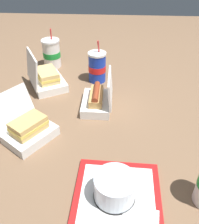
{
  "coord_description": "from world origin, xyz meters",
  "views": [
    {
      "loc": [
        -0.79,
        -0.1,
        0.66
      ],
      "look_at": [
        0.02,
        -0.05,
        0.05
      ],
      "focal_mm": 40.0,
      "sensor_mm": 36.0,
      "label": 1
    }
  ],
  "objects_px": {
    "food_tray": "(116,212)",
    "soda_cup_right": "(52,53)",
    "cake_container": "(115,188)",
    "clamshell_sandwich_corner": "(46,79)",
    "clamshell_hotdog_left": "(98,99)",
    "soda_cup_front": "(97,67)",
    "clamshell_sandwich_center": "(28,129)"
  },
  "relations": [
    {
      "from": "clamshell_hotdog_left",
      "to": "food_tray",
      "type": "bearing_deg",
      "value": -170.53
    },
    {
      "from": "clamshell_hotdog_left",
      "to": "soda_cup_right",
      "type": "height_order",
      "value": "soda_cup_right"
    },
    {
      "from": "food_tray",
      "to": "clamshell_hotdog_left",
      "type": "relative_size",
      "value": 1.98
    },
    {
      "from": "clamshell_sandwich_center",
      "to": "soda_cup_front",
      "type": "distance_m",
      "value": 0.52
    },
    {
      "from": "cake_container",
      "to": "clamshell_hotdog_left",
      "type": "distance_m",
      "value": 0.48
    },
    {
      "from": "clamshell_sandwich_center",
      "to": "clamshell_sandwich_corner",
      "type": "bearing_deg",
      "value": 2.57
    },
    {
      "from": "cake_container",
      "to": "clamshell_sandwich_corner",
      "type": "distance_m",
      "value": 0.72
    },
    {
      "from": "cake_container",
      "to": "soda_cup_right",
      "type": "xyz_separation_m",
      "value": [
        0.87,
        0.37,
        0.03
      ]
    },
    {
      "from": "clamshell_sandwich_corner",
      "to": "clamshell_hotdog_left",
      "type": "xyz_separation_m",
      "value": [
        -0.16,
        -0.27,
        -0.0
      ]
    },
    {
      "from": "cake_container",
      "to": "clamshell_sandwich_center",
      "type": "bearing_deg",
      "value": 52.72
    },
    {
      "from": "cake_container",
      "to": "clamshell_sandwich_corner",
      "type": "relative_size",
      "value": 0.51
    },
    {
      "from": "cake_container",
      "to": "clamshell_hotdog_left",
      "type": "xyz_separation_m",
      "value": [
        0.47,
        0.08,
        -0.01
      ]
    },
    {
      "from": "cake_container",
      "to": "clamshell_sandwich_corner",
      "type": "xyz_separation_m",
      "value": [
        0.63,
        0.35,
        -0.01
      ]
    },
    {
      "from": "clamshell_sandwich_center",
      "to": "soda_cup_front",
      "type": "xyz_separation_m",
      "value": [
        0.46,
        -0.23,
        0.03
      ]
    },
    {
      "from": "food_tray",
      "to": "clamshell_sandwich_corner",
      "type": "xyz_separation_m",
      "value": [
        0.68,
        0.36,
        0.04
      ]
    },
    {
      "from": "soda_cup_right",
      "to": "clamshell_sandwich_corner",
      "type": "bearing_deg",
      "value": -174.96
    },
    {
      "from": "cake_container",
      "to": "soda_cup_front",
      "type": "xyz_separation_m",
      "value": [
        0.71,
        0.1,
        0.03
      ]
    },
    {
      "from": "cake_container",
      "to": "clamshell_sandwich_corner",
      "type": "bearing_deg",
      "value": 28.89
    },
    {
      "from": "clamshell_hotdog_left",
      "to": "soda_cup_front",
      "type": "distance_m",
      "value": 0.25
    },
    {
      "from": "cake_container",
      "to": "soda_cup_front",
      "type": "relative_size",
      "value": 0.58
    },
    {
      "from": "food_tray",
      "to": "soda_cup_right",
      "type": "xyz_separation_m",
      "value": [
        0.92,
        0.38,
        0.07
      ]
    },
    {
      "from": "cake_container",
      "to": "soda_cup_front",
      "type": "distance_m",
      "value": 0.72
    },
    {
      "from": "clamshell_hotdog_left",
      "to": "clamshell_sandwich_corner",
      "type": "bearing_deg",
      "value": 59.33
    },
    {
      "from": "food_tray",
      "to": "cake_container",
      "type": "bearing_deg",
      "value": 8.44
    },
    {
      "from": "clamshell_sandwich_corner",
      "to": "soda_cup_right",
      "type": "height_order",
      "value": "soda_cup_right"
    },
    {
      "from": "cake_container",
      "to": "soda_cup_front",
      "type": "height_order",
      "value": "soda_cup_front"
    },
    {
      "from": "clamshell_sandwich_corner",
      "to": "clamshell_sandwich_center",
      "type": "bearing_deg",
      "value": -177.43
    },
    {
      "from": "clamshell_hotdog_left",
      "to": "soda_cup_front",
      "type": "bearing_deg",
      "value": 4.76
    },
    {
      "from": "soda_cup_front",
      "to": "clamshell_sandwich_center",
      "type": "bearing_deg",
      "value": 153.4
    },
    {
      "from": "clamshell_sandwich_corner",
      "to": "clamshell_hotdog_left",
      "type": "bearing_deg",
      "value": -120.67
    },
    {
      "from": "clamshell_sandwich_center",
      "to": "soda_cup_front",
      "type": "relative_size",
      "value": 1.2
    },
    {
      "from": "cake_container",
      "to": "soda_cup_right",
      "type": "distance_m",
      "value": 0.94
    }
  ]
}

